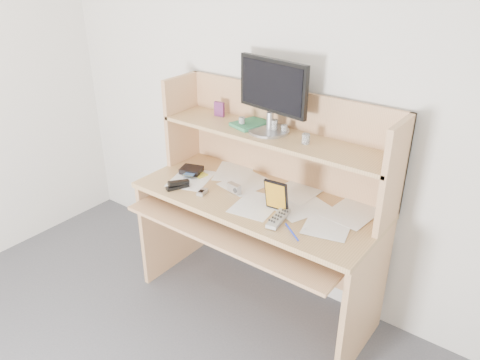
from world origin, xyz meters
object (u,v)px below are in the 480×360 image
Objects in this scene: desk at (265,200)px; monitor at (272,94)px; game_case at (276,196)px; tv_remote at (278,218)px; keyboard at (257,224)px.

monitor is at bearing 111.49° from desk.
desk reaches higher than game_case.
tv_remote is at bearing -54.33° from game_case.
tv_remote is (0.23, -0.22, 0.07)m from desk.
game_case is 0.55m from monitor.
desk is 0.33m from tv_remote.
desk is 0.27m from game_case.
monitor reaches higher than keyboard.
keyboard is 0.71m from monitor.
monitor is (-0.13, 0.30, 0.63)m from keyboard.
desk is at bearing 133.01° from game_case.
keyboard is at bearing -66.45° from desk.
keyboard is 2.31× the size of tv_remote.
tv_remote is 0.12m from game_case.
desk is 6.95× the size of tv_remote.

